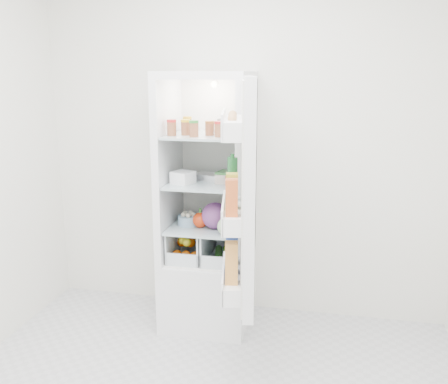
% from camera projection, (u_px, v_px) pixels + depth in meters
% --- Properties ---
extents(room_walls, '(3.02, 3.02, 2.61)m').
position_uv_depth(room_walls, '(183.00, 121.00, 2.15)').
color(room_walls, white).
rests_on(room_walls, ground).
extents(refrigerator, '(0.60, 0.60, 1.80)m').
position_uv_depth(refrigerator, '(209.00, 233.00, 3.59)').
color(refrigerator, white).
rests_on(refrigerator, ground).
extents(shelf_low, '(0.49, 0.53, 0.01)m').
position_uv_depth(shelf_low, '(207.00, 226.00, 3.52)').
color(shelf_low, '#A5BBC1').
rests_on(shelf_low, refrigerator).
extents(shelf_mid, '(0.49, 0.53, 0.02)m').
position_uv_depth(shelf_mid, '(207.00, 183.00, 3.44)').
color(shelf_mid, '#A5BBC1').
rests_on(shelf_mid, refrigerator).
extents(shelf_top, '(0.49, 0.53, 0.02)m').
position_uv_depth(shelf_top, '(206.00, 135.00, 3.37)').
color(shelf_top, '#A5BBC1').
rests_on(shelf_top, refrigerator).
extents(crisper_left, '(0.23, 0.46, 0.22)m').
position_uv_depth(crisper_left, '(191.00, 242.00, 3.57)').
color(crisper_left, silver).
rests_on(crisper_left, refrigerator).
extents(crisper_right, '(0.23, 0.46, 0.22)m').
position_uv_depth(crisper_right, '(224.00, 244.00, 3.52)').
color(crisper_right, silver).
rests_on(crisper_right, refrigerator).
extents(condiment_jars, '(0.46, 0.34, 0.08)m').
position_uv_depth(condiment_jars, '(203.00, 129.00, 3.30)').
color(condiment_jars, '#B21919').
rests_on(condiment_jars, shelf_top).
extents(squeeze_bottle, '(0.05, 0.05, 0.17)m').
position_uv_depth(squeeze_bottle, '(240.00, 121.00, 3.38)').
color(squeeze_bottle, white).
rests_on(squeeze_bottle, shelf_top).
extents(tub_white, '(0.17, 0.17, 0.08)m').
position_uv_depth(tub_white, '(183.00, 177.00, 3.38)').
color(tub_white, white).
rests_on(tub_white, shelf_mid).
extents(tub_cream, '(0.13, 0.13, 0.06)m').
position_uv_depth(tub_cream, '(222.00, 178.00, 3.40)').
color(tub_cream, beige).
rests_on(tub_cream, shelf_mid).
extents(tin_red, '(0.11, 0.11, 0.06)m').
position_uv_depth(tin_red, '(232.00, 181.00, 3.32)').
color(tin_red, red).
rests_on(tin_red, shelf_mid).
extents(foil_tray, '(0.21, 0.18, 0.04)m').
position_uv_depth(foil_tray, '(209.00, 177.00, 3.49)').
color(foil_tray, silver).
rests_on(foil_tray, shelf_mid).
extents(tub_green, '(0.12, 0.15, 0.08)m').
position_uv_depth(tub_green, '(225.00, 177.00, 3.42)').
color(tub_green, '#3C853E').
rests_on(tub_green, shelf_mid).
extents(red_cabbage, '(0.18, 0.18, 0.18)m').
position_uv_depth(red_cabbage, '(215.00, 216.00, 3.41)').
color(red_cabbage, '#5E2057').
rests_on(red_cabbage, shelf_low).
extents(bell_pepper, '(0.11, 0.11, 0.11)m').
position_uv_depth(bell_pepper, '(200.00, 220.00, 3.44)').
color(bell_pepper, red).
rests_on(bell_pepper, shelf_low).
extents(mushroom_bowl, '(0.19, 0.19, 0.07)m').
position_uv_depth(mushroom_bowl, '(188.00, 220.00, 3.50)').
color(mushroom_bowl, '#81A5C1').
rests_on(mushroom_bowl, shelf_low).
extents(salad_bag, '(0.12, 0.12, 0.12)m').
position_uv_depth(salad_bag, '(226.00, 226.00, 3.27)').
color(salad_bag, '#A4C392').
rests_on(salad_bag, shelf_low).
extents(citrus_pile, '(0.20, 0.24, 0.16)m').
position_uv_depth(citrus_pile, '(187.00, 247.00, 3.52)').
color(citrus_pile, orange).
rests_on(citrus_pile, refrigerator).
extents(veg_pile, '(0.16, 0.30, 0.10)m').
position_uv_depth(veg_pile, '(225.00, 251.00, 3.53)').
color(veg_pile, '#234B19').
rests_on(veg_pile, refrigerator).
extents(fridge_door, '(0.27, 0.60, 1.30)m').
position_uv_depth(fridge_door, '(243.00, 200.00, 2.82)').
color(fridge_door, white).
rests_on(fridge_door, refrigerator).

